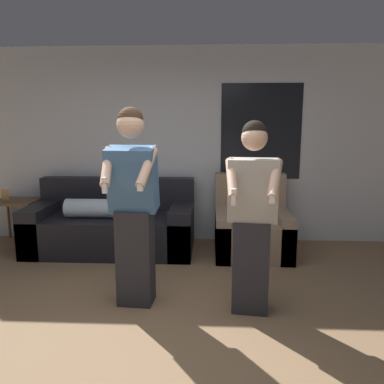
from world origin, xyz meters
TOP-DOWN VIEW (x-y plane):
  - ground_plane at (0.00, 0.00)m, footprint 14.00×14.00m
  - wall_back at (0.02, 2.74)m, footprint 6.44×0.07m
  - couch at (-0.76, 2.22)m, footprint 2.13×0.98m
  - armchair at (1.07, 2.18)m, footprint 0.94×0.95m
  - side_table at (-2.17, 2.44)m, footprint 0.58×0.49m
  - person_left at (-0.16, 0.69)m, footprint 0.49×0.52m
  - person_right at (0.89, 0.62)m, footprint 0.48×0.49m

SIDE VIEW (x-z plane):
  - ground_plane at x=0.00m, z-range 0.00..0.00m
  - armchair at x=1.07m, z-range -0.18..0.82m
  - couch at x=-0.76m, z-range -0.13..0.79m
  - side_table at x=-2.17m, z-range 0.15..0.91m
  - person_right at x=0.89m, z-range 0.01..1.70m
  - person_left at x=-0.16m, z-range 0.03..1.83m
  - wall_back at x=0.02m, z-range 0.00..2.70m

